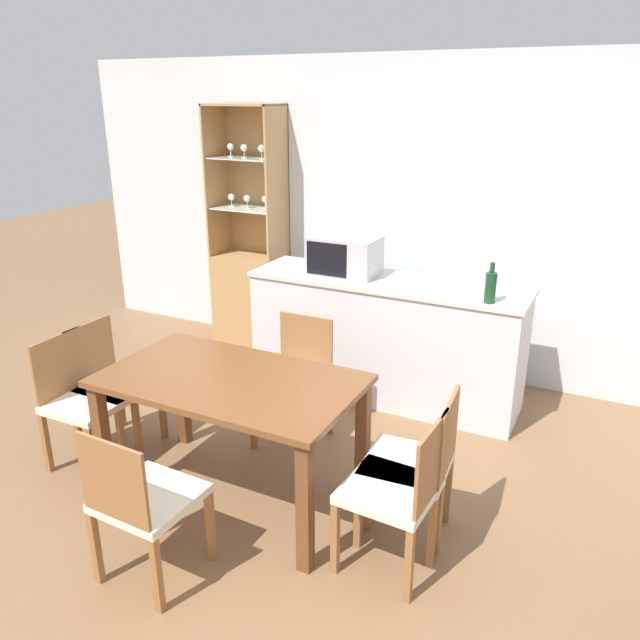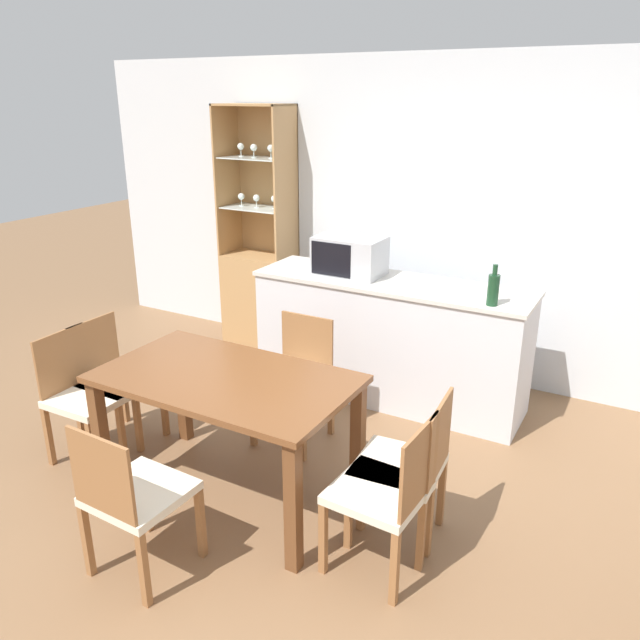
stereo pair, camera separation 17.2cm
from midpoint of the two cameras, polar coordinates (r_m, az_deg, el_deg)
The scene contains 13 objects.
ground_plane at distance 3.54m, azimuth -4.48°, elevation -19.58°, with size 18.00×18.00×0.00m, color brown.
wall_back at distance 5.20m, azimuth 11.56°, elevation 8.85°, with size 6.80×0.06×2.55m.
kitchen_counter at distance 4.81m, azimuth 7.35°, elevation -1.83°, with size 2.09×0.59×0.94m.
display_cabinet at distance 5.86m, azimuth -4.65°, elevation 3.83°, with size 0.65×0.39×2.16m.
dining_table at distance 3.56m, azimuth -7.18°, elevation -6.76°, with size 1.43×0.83×0.77m.
dining_chair_head_near at distance 3.20m, azimuth -15.17°, elevation -15.29°, with size 0.44×0.44×0.84m.
dining_chair_head_far at distance 4.21m, azimuth -1.08°, elevation -5.43°, with size 0.43×0.43×0.84m.
dining_chair_side_right_far at distance 3.34m, azimuth 9.39°, elevation -13.14°, with size 0.46×0.46×0.84m.
dining_chair_side_right_near at distance 3.14m, azimuth 7.70°, elevation -15.42°, with size 0.45×0.45×0.84m.
dining_chair_side_left_near at distance 4.23m, azimuth -19.64°, elevation -6.54°, with size 0.44×0.44×0.84m.
dining_chair_side_left_far at distance 4.38m, azimuth -17.21°, elevation -5.34°, with size 0.43×0.43×0.84m.
microwave at distance 4.76m, azimuth 3.76°, elevation 5.88°, with size 0.51×0.34×0.29m.
wine_bottle at distance 4.22m, azimuth 16.70°, elevation 2.72°, with size 0.07×0.07×0.27m.
Camera 2 is at (1.63, -2.19, 2.25)m, focal length 35.00 mm.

